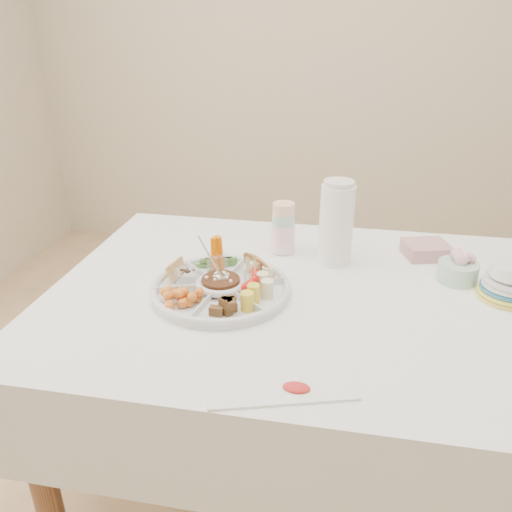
% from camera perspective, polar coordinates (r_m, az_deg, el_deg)
% --- Properties ---
extents(floor, '(4.00, 4.00, 0.00)m').
position_cam_1_polar(floor, '(1.89, 6.18, -24.71)').
color(floor, tan).
rests_on(floor, ground).
extents(wall_back, '(4.00, 0.02, 2.70)m').
position_cam_1_polar(wall_back, '(3.22, 10.75, 23.17)').
color(wall_back, beige).
rests_on(wall_back, ground).
extents(dining_table, '(1.52, 1.02, 0.76)m').
position_cam_1_polar(dining_table, '(1.62, 6.82, -16.01)').
color(dining_table, white).
rests_on(dining_table, floor).
extents(party_tray, '(0.49, 0.49, 0.04)m').
position_cam_1_polar(party_tray, '(1.38, -4.04, -3.42)').
color(party_tray, silver).
rests_on(party_tray, dining_table).
extents(bean_dip, '(0.13, 0.13, 0.04)m').
position_cam_1_polar(bean_dip, '(1.38, -4.05, -3.15)').
color(bean_dip, black).
rests_on(bean_dip, party_tray).
extents(tortillas, '(0.13, 0.13, 0.06)m').
position_cam_1_polar(tortillas, '(1.44, 0.13, -1.11)').
color(tortillas, '#926028').
rests_on(tortillas, party_tray).
extents(carrot_cucumber, '(0.15, 0.15, 0.11)m').
position_cam_1_polar(carrot_cucumber, '(1.48, -4.59, 0.37)').
color(carrot_cucumber, orange).
rests_on(carrot_cucumber, party_tray).
extents(pita_raisins, '(0.13, 0.13, 0.05)m').
position_cam_1_polar(pita_raisins, '(1.42, -8.84, -1.75)').
color(pita_raisins, tan).
rests_on(pita_raisins, party_tray).
extents(cherries, '(0.15, 0.15, 0.05)m').
position_cam_1_polar(cherries, '(1.31, -8.67, -4.60)').
color(cherries, orange).
rests_on(cherries, party_tray).
extents(granola_chunks, '(0.12, 0.12, 0.04)m').
position_cam_1_polar(granola_chunks, '(1.26, -3.45, -5.67)').
color(granola_chunks, '#513417').
rests_on(granola_chunks, party_tray).
extents(banana_tomato, '(0.14, 0.14, 0.09)m').
position_cam_1_polar(banana_tomato, '(1.32, 1.07, -2.99)').
color(banana_tomato, '#F6F494').
rests_on(banana_tomato, party_tray).
extents(cup_stack, '(0.09, 0.09, 0.21)m').
position_cam_1_polar(cup_stack, '(1.60, 3.14, 3.89)').
color(cup_stack, beige).
rests_on(cup_stack, dining_table).
extents(thermos, '(0.13, 0.13, 0.27)m').
position_cam_1_polar(thermos, '(1.53, 9.17, 3.86)').
color(thermos, white).
rests_on(thermos, dining_table).
extents(flower_bowl, '(0.12, 0.12, 0.09)m').
position_cam_1_polar(flower_bowl, '(1.55, 22.13, -1.20)').
color(flower_bowl, '#90D3A5').
rests_on(flower_bowl, dining_table).
extents(napkin_stack, '(0.16, 0.15, 0.04)m').
position_cam_1_polar(napkin_stack, '(1.69, 18.87, 0.70)').
color(napkin_stack, tan).
rests_on(napkin_stack, dining_table).
extents(plate_stack, '(0.18, 0.18, 0.10)m').
position_cam_1_polar(plate_stack, '(1.50, 26.94, -2.65)').
color(plate_stack, yellow).
rests_on(plate_stack, dining_table).
extents(placemat, '(0.32, 0.18, 0.01)m').
position_cam_1_polar(placemat, '(1.06, 2.96, -14.83)').
color(placemat, silver).
rests_on(placemat, dining_table).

